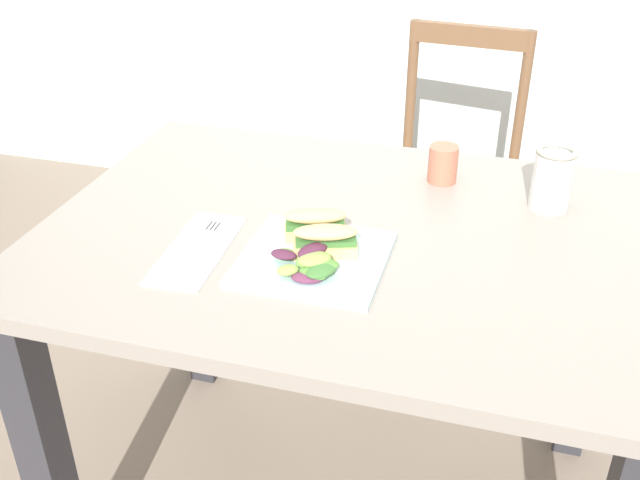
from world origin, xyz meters
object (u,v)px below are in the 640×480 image
(chair_wooden_far, at_px, (449,176))
(dining_table, at_px, (350,292))
(plate_lunch, at_px, (314,259))
(mason_jar_iced_tea, at_px, (552,181))
(sandwich_half_front, at_px, (325,240))
(fork_on_napkin, at_px, (201,243))
(cup_extra_side, at_px, (443,164))
(sandwich_half_back, at_px, (315,223))

(chair_wooden_far, bearing_deg, dining_table, -95.38)
(dining_table, bearing_deg, plate_lunch, -106.66)
(mason_jar_iced_tea, bearing_deg, sandwich_half_front, -140.05)
(fork_on_napkin, height_order, mason_jar_iced_tea, mason_jar_iced_tea)
(sandwich_half_front, bearing_deg, dining_table, 80.00)
(fork_on_napkin, height_order, cup_extra_side, cup_extra_side)
(plate_lunch, height_order, cup_extra_side, cup_extra_side)
(dining_table, bearing_deg, sandwich_half_front, -100.00)
(dining_table, bearing_deg, mason_jar_iced_tea, 29.44)
(dining_table, xyz_separation_m, chair_wooden_far, (0.09, 0.92, -0.15))
(dining_table, height_order, cup_extra_side, cup_extra_side)
(dining_table, relative_size, sandwich_half_front, 9.65)
(sandwich_half_front, xyz_separation_m, mason_jar_iced_tea, (0.36, 0.31, 0.02))
(cup_extra_side, bearing_deg, sandwich_half_front, -112.09)
(fork_on_napkin, bearing_deg, plate_lunch, 0.90)
(dining_table, bearing_deg, cup_extra_side, 63.21)
(plate_lunch, height_order, sandwich_half_back, sandwich_half_back)
(dining_table, relative_size, cup_extra_side, 14.70)
(sandwich_half_back, relative_size, mason_jar_iced_tea, 0.94)
(sandwich_half_front, height_order, sandwich_half_back, same)
(sandwich_half_back, xyz_separation_m, cup_extra_side, (0.18, 0.32, 0.00))
(sandwich_half_back, height_order, cup_extra_side, cup_extra_side)
(chair_wooden_far, distance_m, sandwich_half_front, 1.08)
(plate_lunch, distance_m, sandwich_half_front, 0.04)
(plate_lunch, xyz_separation_m, sandwich_half_front, (0.02, 0.01, 0.03))
(plate_lunch, bearing_deg, mason_jar_iced_tea, 39.78)
(cup_extra_side, bearing_deg, fork_on_napkin, -134.30)
(dining_table, xyz_separation_m, sandwich_half_back, (-0.05, -0.06, 0.18))
(mason_jar_iced_tea, distance_m, cup_extra_side, 0.22)
(sandwich_half_front, bearing_deg, chair_wooden_far, 84.12)
(fork_on_napkin, xyz_separation_m, cup_extra_side, (0.37, 0.38, 0.03))
(sandwich_half_back, distance_m, fork_on_napkin, 0.21)
(plate_lunch, bearing_deg, fork_on_napkin, -179.10)
(fork_on_napkin, xyz_separation_m, mason_jar_iced_tea, (0.59, 0.32, 0.05))
(plate_lunch, bearing_deg, dining_table, 73.34)
(dining_table, relative_size, chair_wooden_far, 1.31)
(chair_wooden_far, xyz_separation_m, sandwich_half_front, (-0.11, -1.03, 0.33))
(dining_table, xyz_separation_m, plate_lunch, (-0.04, -0.12, 0.14))
(dining_table, height_order, mason_jar_iced_tea, mason_jar_iced_tea)
(dining_table, relative_size, sandwich_half_back, 9.65)
(dining_table, relative_size, fork_on_napkin, 6.14)
(chair_wooden_far, relative_size, sandwich_half_front, 7.37)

